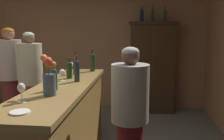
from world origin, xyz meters
TOP-DOWN VIEW (x-y plane):
  - wall_back at (0.00, 2.93)m, footprint 5.00×0.12m
  - bar_counter at (0.21, 0.16)m, footprint 0.59×2.37m
  - display_cabinet at (1.32, 2.62)m, footprint 0.96×0.44m
  - wine_bottle_merlot at (0.17, 0.90)m, footprint 0.08×0.08m
  - wine_bottle_rose at (0.36, 1.16)m, footprint 0.08×0.08m
  - wine_bottle_malbec at (0.32, 0.38)m, footprint 0.06×0.06m
  - wine_bottle_syrah at (0.17, 0.57)m, footprint 0.07×0.07m
  - wine_bottle_chardonnay at (0.19, -0.07)m, footprint 0.07×0.07m
  - wine_glass_front at (0.07, -0.53)m, footprint 0.07×0.07m
  - wine_glass_mid at (0.03, 1.17)m, footprint 0.07×0.07m
  - wine_glass_rear at (0.13, 0.40)m, footprint 0.07×0.07m
  - flower_arrangement at (0.22, -0.28)m, footprint 0.15×0.16m
  - cheese_plate at (0.18, -0.79)m, footprint 0.15×0.15m
  - display_bottle_left at (1.09, 2.62)m, footprint 0.08×0.08m
  - display_bottle_midleft at (1.31, 2.62)m, footprint 0.06×0.06m
  - display_bottle_center at (1.55, 2.62)m, footprint 0.06×0.06m
  - patron_near_entrance at (-1.09, 1.42)m, footprint 0.40×0.40m
  - patron_redhead at (-0.60, 1.10)m, footprint 0.37×0.37m
  - bartender at (0.97, -0.15)m, footprint 0.37×0.37m

SIDE VIEW (x-z plane):
  - bar_counter at x=0.21m, z-range 0.00..1.07m
  - bartender at x=0.97m, z-range 0.06..1.58m
  - patron_redhead at x=-0.60m, z-range 0.07..1.72m
  - patron_near_entrance at x=-1.09m, z-range 0.08..1.80m
  - display_cabinet at x=1.32m, z-range 0.04..1.88m
  - cheese_plate at x=0.18m, z-range 1.06..1.08m
  - wine_glass_mid at x=0.03m, z-range 1.09..1.22m
  - wine_glass_rear at x=0.13m, z-range 1.09..1.24m
  - wine_glass_front at x=0.07m, z-range 1.10..1.27m
  - wine_bottle_syrah at x=0.17m, z-range 1.05..1.33m
  - wine_bottle_chardonnay at x=0.19m, z-range 1.05..1.34m
  - wine_bottle_merlot at x=0.17m, z-range 1.05..1.36m
  - wine_bottle_malbec at x=0.32m, z-range 1.05..1.37m
  - wine_bottle_rose at x=0.36m, z-range 1.05..1.38m
  - flower_arrangement at x=0.22m, z-range 1.04..1.43m
  - wall_back at x=0.00m, z-range 0.00..2.90m
  - display_bottle_center at x=1.55m, z-range 1.82..2.12m
  - display_bottle_midleft at x=1.31m, z-range 1.82..2.14m
  - display_bottle_left at x=1.09m, z-range 1.83..2.14m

